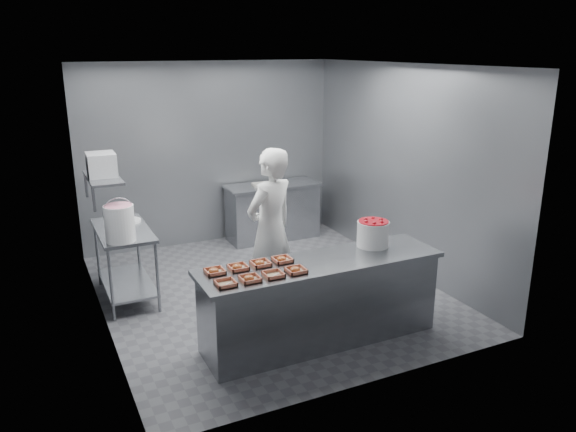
% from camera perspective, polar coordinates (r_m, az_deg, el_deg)
% --- Properties ---
extents(floor, '(4.50, 4.50, 0.00)m').
position_cam_1_polar(floor, '(7.23, -1.92, -7.69)').
color(floor, '#4C4C51').
rests_on(floor, ground).
extents(ceiling, '(4.50, 4.50, 0.00)m').
position_cam_1_polar(ceiling, '(6.58, -2.17, 15.10)').
color(ceiling, white).
rests_on(ceiling, wall_back).
extents(wall_back, '(4.00, 0.04, 2.80)m').
position_cam_1_polar(wall_back, '(8.83, -7.94, 6.25)').
color(wall_back, slate).
rests_on(wall_back, ground).
extents(wall_left, '(0.04, 4.50, 2.80)m').
position_cam_1_polar(wall_left, '(6.27, -19.04, 1.12)').
color(wall_left, slate).
rests_on(wall_left, ground).
extents(wall_right, '(0.04, 4.50, 2.80)m').
position_cam_1_polar(wall_right, '(7.76, 11.66, 4.61)').
color(wall_right, slate).
rests_on(wall_right, ground).
extents(service_counter, '(2.60, 0.70, 0.90)m').
position_cam_1_polar(service_counter, '(5.94, 3.35, -8.59)').
color(service_counter, slate).
rests_on(service_counter, ground).
extents(prep_table, '(0.60, 1.20, 0.90)m').
position_cam_1_polar(prep_table, '(7.12, -16.25, -3.62)').
color(prep_table, slate).
rests_on(prep_table, ground).
extents(back_counter, '(1.50, 0.60, 0.90)m').
position_cam_1_polar(back_counter, '(9.04, -1.58, 0.49)').
color(back_counter, slate).
rests_on(back_counter, ground).
extents(wall_shelf, '(0.35, 0.90, 0.03)m').
position_cam_1_polar(wall_shelf, '(6.83, -18.30, 3.74)').
color(wall_shelf, slate).
rests_on(wall_shelf, wall_left).
extents(tray_0, '(0.19, 0.18, 0.04)m').
position_cam_1_polar(tray_0, '(5.21, -6.35, -6.80)').
color(tray_0, tan).
rests_on(tray_0, service_counter).
extents(tray_1, '(0.19, 0.18, 0.06)m').
position_cam_1_polar(tray_1, '(5.28, -3.91, -6.35)').
color(tray_1, tan).
rests_on(tray_1, service_counter).
extents(tray_2, '(0.19, 0.18, 0.04)m').
position_cam_1_polar(tray_2, '(5.37, -1.49, -5.95)').
color(tray_2, tan).
rests_on(tray_2, service_counter).
extents(tray_3, '(0.19, 0.18, 0.06)m').
position_cam_1_polar(tray_3, '(5.46, 0.79, -5.51)').
color(tray_3, tan).
rests_on(tray_3, service_counter).
extents(tray_4, '(0.19, 0.18, 0.06)m').
position_cam_1_polar(tray_4, '(5.48, -7.48, -5.58)').
color(tray_4, tan).
rests_on(tray_4, service_counter).
extents(tray_5, '(0.19, 0.18, 0.06)m').
position_cam_1_polar(tray_5, '(5.55, -5.12, -5.19)').
color(tray_5, tan).
rests_on(tray_5, service_counter).
extents(tray_6, '(0.19, 0.18, 0.06)m').
position_cam_1_polar(tray_6, '(5.63, -2.83, -4.81)').
color(tray_6, tan).
rests_on(tray_6, service_counter).
extents(tray_7, '(0.19, 0.18, 0.06)m').
position_cam_1_polar(tray_7, '(5.72, -0.60, -4.43)').
color(tray_7, tan).
rests_on(tray_7, service_counter).
extents(worker, '(0.82, 0.70, 1.92)m').
position_cam_1_polar(worker, '(6.53, -1.79, -1.37)').
color(worker, silver).
rests_on(worker, ground).
extents(strawberry_tub, '(0.35, 0.35, 0.29)m').
position_cam_1_polar(strawberry_tub, '(6.19, 8.63, -1.68)').
color(strawberry_tub, silver).
rests_on(strawberry_tub, service_counter).
extents(glaze_bucket, '(0.35, 0.33, 0.51)m').
position_cam_1_polar(glaze_bucket, '(6.53, -16.74, -0.64)').
color(glaze_bucket, silver).
rests_on(glaze_bucket, prep_table).
extents(bucket_lid, '(0.38, 0.38, 0.03)m').
position_cam_1_polar(bucket_lid, '(7.28, -15.98, -0.48)').
color(bucket_lid, silver).
rests_on(bucket_lid, prep_table).
extents(rag, '(0.18, 0.16, 0.02)m').
position_cam_1_polar(rag, '(7.11, -16.38, -0.95)').
color(rag, '#CCB28C').
rests_on(rag, prep_table).
extents(appliance, '(0.32, 0.37, 0.27)m').
position_cam_1_polar(appliance, '(6.81, -18.43, 4.98)').
color(appliance, gray).
rests_on(appliance, wall_shelf).
extents(paper_stack, '(0.32, 0.24, 0.04)m').
position_cam_1_polar(paper_stack, '(8.85, -2.62, 3.24)').
color(paper_stack, silver).
rests_on(paper_stack, back_counter).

